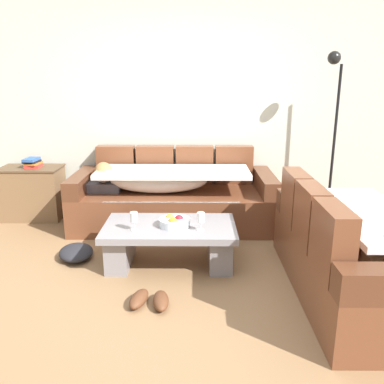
# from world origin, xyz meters

# --- Properties ---
(ground_plane) EXTENTS (14.00, 14.00, 0.00)m
(ground_plane) POSITION_xyz_m (0.00, 0.00, 0.00)
(ground_plane) COLOR olive
(back_wall) EXTENTS (9.00, 0.10, 2.70)m
(back_wall) POSITION_xyz_m (0.00, 2.15, 1.35)
(back_wall) COLOR beige
(back_wall) RESTS_ON ground_plane
(couch_along_wall) EXTENTS (2.29, 0.92, 0.88)m
(couch_along_wall) POSITION_xyz_m (-0.13, 1.62, 0.33)
(couch_along_wall) COLOR brown
(couch_along_wall) RESTS_ON ground_plane
(couch_near_window) EXTENTS (0.92, 1.84, 0.88)m
(couch_near_window) POSITION_xyz_m (1.41, 0.07, 0.33)
(couch_near_window) COLOR brown
(couch_near_window) RESTS_ON ground_plane
(coffee_table) EXTENTS (1.20, 0.68, 0.38)m
(coffee_table) POSITION_xyz_m (-0.08, 0.59, 0.24)
(coffee_table) COLOR gray
(coffee_table) RESTS_ON ground_plane
(fruit_bowl) EXTENTS (0.28, 0.28, 0.10)m
(fruit_bowl) POSITION_xyz_m (-0.03, 0.56, 0.42)
(fruit_bowl) COLOR silver
(fruit_bowl) RESTS_ON coffee_table
(wine_glass_near_left) EXTENTS (0.07, 0.07, 0.17)m
(wine_glass_near_left) POSITION_xyz_m (-0.38, 0.46, 0.50)
(wine_glass_near_left) COLOR silver
(wine_glass_near_left) RESTS_ON coffee_table
(wine_glass_near_right) EXTENTS (0.07, 0.07, 0.17)m
(wine_glass_near_right) POSITION_xyz_m (0.21, 0.45, 0.50)
(wine_glass_near_right) COLOR silver
(wine_glass_near_right) RESTS_ON coffee_table
(side_cabinet) EXTENTS (0.72, 0.44, 0.64)m
(side_cabinet) POSITION_xyz_m (-1.83, 1.85, 0.32)
(side_cabinet) COLOR brown
(side_cabinet) RESTS_ON ground_plane
(book_stack_on_cabinet) EXTENTS (0.20, 0.24, 0.11)m
(book_stack_on_cabinet) POSITION_xyz_m (-1.80, 1.85, 0.70)
(book_stack_on_cabinet) COLOR red
(book_stack_on_cabinet) RESTS_ON side_cabinet
(floor_lamp) EXTENTS (0.33, 0.31, 1.95)m
(floor_lamp) POSITION_xyz_m (1.70, 1.72, 1.12)
(floor_lamp) COLOR black
(floor_lamp) RESTS_ON ground_plane
(pair_of_shoes) EXTENTS (0.33, 0.31, 0.09)m
(pair_of_shoes) POSITION_xyz_m (-0.19, -0.14, 0.04)
(pair_of_shoes) COLOR #59331E
(pair_of_shoes) RESTS_ON ground_plane
(crumpled_garment) EXTENTS (0.43, 0.48, 0.12)m
(crumpled_garment) POSITION_xyz_m (-0.99, 0.69, 0.06)
(crumpled_garment) COLOR #232328
(crumpled_garment) RESTS_ON ground_plane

